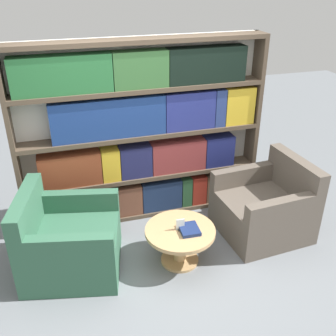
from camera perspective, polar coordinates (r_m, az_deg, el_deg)
The scene contains 7 objects.
ground_plane at distance 4.17m, azimuth 0.71°, elevation -15.19°, with size 14.00×14.00×0.00m, color slate.
bookshelf at distance 4.60m, azimuth -3.28°, elevation 5.03°, with size 2.87×0.30×2.15m.
armchair_left at distance 4.19m, azimuth -14.28°, elevation -10.50°, with size 1.11×1.08×0.89m.
armchair_right at distance 4.72m, azimuth 13.93°, elevation -5.72°, with size 1.00×0.96×0.89m.
coffee_table at distance 4.14m, azimuth 1.76°, elevation -10.18°, with size 0.73×0.73×0.41m.
table_sign at distance 4.04m, azimuth 1.79°, elevation -8.31°, with size 0.09×0.06×0.12m.
stray_book at distance 4.04m, azimuth 3.10°, elevation -8.89°, with size 0.20×0.24×0.04m.
Camera 1 is at (-0.93, -2.92, 2.83)m, focal length 42.00 mm.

